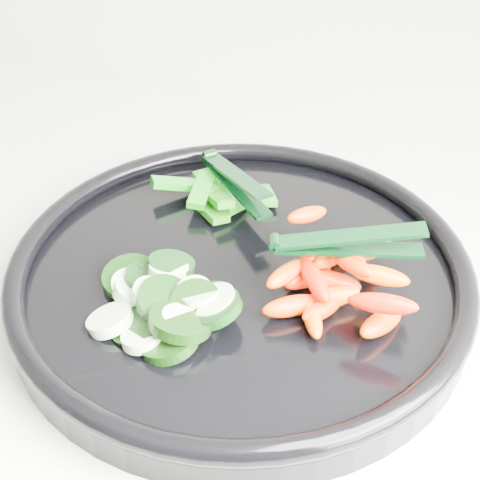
% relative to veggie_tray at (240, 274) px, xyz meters
% --- Properties ---
extents(veggie_tray, '(0.38, 0.38, 0.04)m').
position_rel_veggie_tray_xyz_m(veggie_tray, '(0.00, 0.00, 0.00)').
color(veggie_tray, black).
rests_on(veggie_tray, counter).
extents(cucumber_pile, '(0.14, 0.12, 0.04)m').
position_rel_veggie_tray_xyz_m(cucumber_pile, '(-0.04, -0.06, 0.01)').
color(cucumber_pile, black).
rests_on(cucumber_pile, veggie_tray).
extents(carrot_pile, '(0.12, 0.14, 0.05)m').
position_rel_veggie_tray_xyz_m(carrot_pile, '(0.08, 0.00, 0.02)').
color(carrot_pile, '#DB3B00').
rests_on(carrot_pile, veggie_tray).
extents(pepper_pile, '(0.12, 0.09, 0.03)m').
position_rel_veggie_tray_xyz_m(pepper_pile, '(-0.06, 0.08, 0.01)').
color(pepper_pile, '#17750B').
rests_on(pepper_pile, veggie_tray).
extents(tong_carrot, '(0.11, 0.05, 0.02)m').
position_rel_veggie_tray_xyz_m(tong_carrot, '(0.08, 0.00, 0.05)').
color(tong_carrot, black).
rests_on(tong_carrot, carrot_pile).
extents(tong_pepper, '(0.10, 0.08, 0.02)m').
position_rel_veggie_tray_xyz_m(tong_pepper, '(-0.04, 0.09, 0.03)').
color(tong_pepper, black).
rests_on(tong_pepper, pepper_pile).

